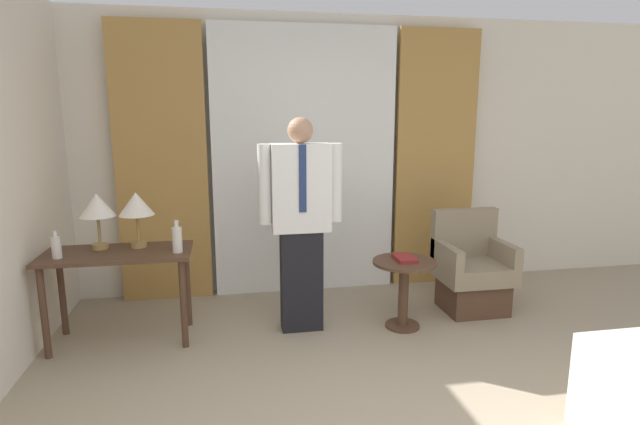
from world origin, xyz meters
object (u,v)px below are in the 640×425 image
object	(u,v)px
desk	(118,266)
armchair	(472,273)
bottle_near_edge	(56,247)
book	(405,258)
bottle_by_lamp	(177,239)
table_lamp_left	(97,207)
person	(301,218)
table_lamp_right	(136,206)
side_table	(404,283)

from	to	relation	value
desk	armchair	world-z (taller)	armchair
bottle_near_edge	book	size ratio (longest dim) A/B	0.86
bottle_by_lamp	table_lamp_left	bearing A→B (deg)	160.47
table_lamp_left	armchair	world-z (taller)	table_lamp_left
person	armchair	world-z (taller)	person
table_lamp_right	desk	bearing A→B (deg)	-141.87
bottle_by_lamp	person	world-z (taller)	person
table_lamp_right	bottle_by_lamp	distance (m)	0.44
table_lamp_right	person	world-z (taller)	person
book	bottle_by_lamp	bearing A→B (deg)	178.66
armchair	bottle_near_edge	bearing A→B (deg)	-176.54
table_lamp_left	table_lamp_right	world-z (taller)	same
bottle_by_lamp	armchair	bearing A→B (deg)	4.52
desk	book	bearing A→B (deg)	-3.61
table_lamp_left	book	world-z (taller)	table_lamp_left
table_lamp_left	armchair	xyz separation A→B (m)	(3.14, -0.01, -0.71)
side_table	book	bearing A→B (deg)	68.76
desk	table_lamp_right	distance (m)	0.48
desk	bottle_by_lamp	distance (m)	0.52
table_lamp_right	armchair	size ratio (longest dim) A/B	0.49
person	book	bearing A→B (deg)	-7.40
table_lamp_left	book	distance (m)	2.46
armchair	side_table	size ratio (longest dim) A/B	1.56
table_lamp_left	table_lamp_right	bearing A→B (deg)	0.00
table_lamp_right	bottle_by_lamp	xyz separation A→B (m)	(0.31, -0.21, -0.23)
desk	bottle_near_edge	size ratio (longest dim) A/B	5.42
bottle_near_edge	person	world-z (taller)	person
side_table	book	distance (m)	0.20
desk	side_table	world-z (taller)	desk
desk	bottle_near_edge	world-z (taller)	bottle_near_edge
table_lamp_left	bottle_near_edge	xyz separation A→B (m)	(-0.25, -0.22, -0.25)
table_lamp_right	person	xyz separation A→B (m)	(1.27, -0.15, -0.12)
table_lamp_left	book	bearing A→B (deg)	-6.07
table_lamp_left	table_lamp_right	distance (m)	0.29
bottle_by_lamp	side_table	xyz separation A→B (m)	(1.79, -0.06, -0.44)
bottle_by_lamp	side_table	size ratio (longest dim) A/B	0.43
table_lamp_left	book	size ratio (longest dim) A/B	1.86
desk	bottle_by_lamp	bearing A→B (deg)	-12.37
desk	table_lamp_left	xyz separation A→B (m)	(-0.14, 0.11, 0.45)
person	bottle_near_edge	bearing A→B (deg)	-177.74
desk	bottle_by_lamp	xyz separation A→B (m)	(0.46, -0.10, 0.22)
bottle_by_lamp	person	size ratio (longest dim) A/B	0.14
table_lamp_right	armchair	xyz separation A→B (m)	(2.85, -0.01, -0.71)
bottle_near_edge	bottle_by_lamp	world-z (taller)	bottle_by_lamp
person	bottle_by_lamp	bearing A→B (deg)	-175.97
bottle_near_edge	side_table	size ratio (longest dim) A/B	0.35
desk	table_lamp_left	size ratio (longest dim) A/B	2.51
armchair	book	xyz separation A→B (m)	(-0.73, -0.24, 0.25)
table_lamp_right	side_table	world-z (taller)	table_lamp_right
table_lamp_left	armchair	bearing A→B (deg)	-0.23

